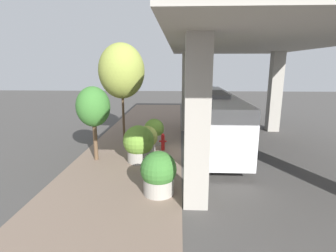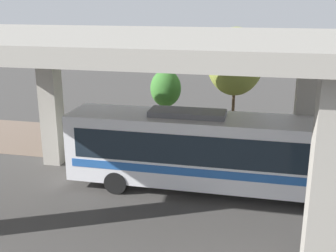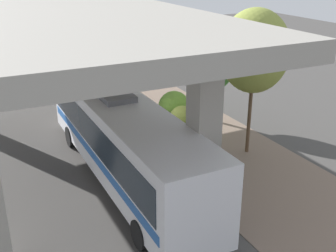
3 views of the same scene
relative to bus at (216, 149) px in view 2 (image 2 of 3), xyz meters
The scene contains 11 objects.
ground_plane 3.77m from the bus, 131.35° to the right, with size 80.00×80.00×0.00m, color #474442.
sidewalk_strip 5.99m from the bus, 154.76° to the right, with size 6.00×40.00×0.02m.
overpass 5.13m from the bus, 52.21° to the right, with size 9.40×20.13×6.90m.
bus is the anchor object (origin of this frame).
fire_hydrant 4.07m from the bus, 148.98° to the right, with size 0.47×0.23×1.09m.
planter_front 4.14m from the bus, behind, with size 1.34×1.34×1.74m.
planter_middle 8.37m from the bus, 111.83° to the right, with size 1.49×1.49×1.84m.
planter_back 6.08m from the bus, 138.04° to the right, with size 1.70×1.70×2.06m.
planter_extra 5.08m from the bus, 148.19° to the right, with size 1.35×1.35×1.72m.
street_tree_near 8.00m from the bus, 151.18° to the right, with size 1.83×1.83×4.15m.
street_tree_far 6.85m from the bus, behind, with size 3.10×3.10×6.73m.
Camera 2 is at (19.15, 4.09, 8.11)m, focal length 45.00 mm.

